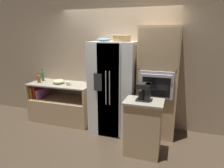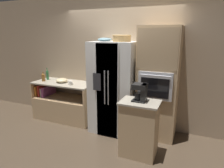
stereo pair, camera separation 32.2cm
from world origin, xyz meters
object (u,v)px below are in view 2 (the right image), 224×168
at_px(coffee_maker, 141,92).
at_px(bottle_short, 43,77).
at_px(refrigerator, 114,87).
at_px(mixing_bowl, 62,80).
at_px(wall_oven, 158,84).
at_px(fruit_bowl, 105,39).
at_px(mug, 70,83).
at_px(bottle_tall, 47,75).
at_px(wicker_basket, 122,38).

bearing_deg(coffee_maker, bottle_short, 165.77).
relative_size(refrigerator, mixing_bowl, 6.88).
height_order(wall_oven, fruit_bowl, wall_oven).
xyz_separation_m(bottle_short, mug, (0.78, -0.04, -0.06)).
bearing_deg(bottle_tall, wicker_basket, -4.62).
relative_size(bottle_tall, coffee_maker, 1.02).
bearing_deg(wall_oven, fruit_bowl, -176.57).
height_order(fruit_bowl, coffee_maker, fruit_bowl).
relative_size(mug, coffee_maker, 0.41).
distance_m(mixing_bowl, coffee_maker, 2.19).
distance_m(bottle_short, mixing_bowl, 0.48).
bearing_deg(refrigerator, wall_oven, 5.90).
relative_size(wall_oven, mug, 18.27).
height_order(wicker_basket, bottle_tall, wicker_basket).
bearing_deg(wall_oven, mug, -175.13).
distance_m(wall_oven, bottle_short, 2.67).
distance_m(bottle_tall, bottle_short, 0.17).
distance_m(mug, mixing_bowl, 0.33).
height_order(mug, coffee_maker, coffee_maker).
height_order(refrigerator, bottle_tall, refrigerator).
height_order(bottle_tall, coffee_maker, coffee_maker).
distance_m(fruit_bowl, bottle_tall, 1.82).
bearing_deg(fruit_bowl, mixing_bowl, 179.59).
bearing_deg(bottle_short, mug, -2.78).
height_order(refrigerator, mixing_bowl, refrigerator).
xyz_separation_m(refrigerator, wicker_basket, (0.16, -0.03, 0.99)).
height_order(mug, mixing_bowl, mixing_bowl).
height_order(wicker_basket, mug, wicker_basket).
bearing_deg(mixing_bowl, wall_oven, 1.49).
bearing_deg(bottle_tall, refrigerator, -4.16).
bearing_deg(mixing_bowl, coffee_maker, -18.96).
bearing_deg(mixing_bowl, wicker_basket, -2.28).
distance_m(wicker_basket, mug, 1.53).
bearing_deg(refrigerator, bottle_short, -178.94).
relative_size(fruit_bowl, coffee_maker, 0.99).
bearing_deg(coffee_maker, wicker_basket, 131.56).
distance_m(bottle_tall, coffee_maker, 2.68).
bearing_deg(wicker_basket, bottle_short, -179.82).
bearing_deg(wall_oven, coffee_maker, -99.39).
relative_size(mixing_bowl, coffee_maker, 0.95).
xyz_separation_m(wall_oven, wicker_basket, (-0.70, -0.12, 0.84)).
distance_m(mug, coffee_maker, 1.86).
distance_m(wall_oven, wicker_basket, 1.10).
bearing_deg(mixing_bowl, fruit_bowl, -0.41).
bearing_deg(coffee_maker, bottle_tall, 162.41).
bearing_deg(mug, fruit_bowl, 6.80).
relative_size(mug, mixing_bowl, 0.43).
distance_m(wicker_basket, mixing_bowl, 1.78).
bearing_deg(bottle_short, refrigerator, 1.06).
bearing_deg(wicker_basket, wall_oven, 9.37).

